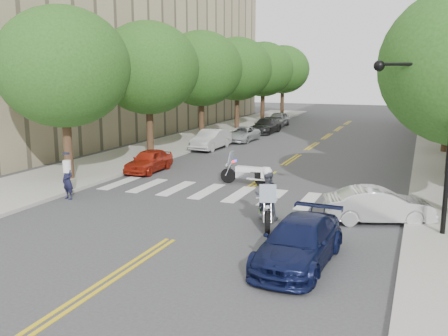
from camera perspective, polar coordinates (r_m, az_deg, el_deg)
The scene contains 23 objects.
ground at distance 16.44m, azimuth -6.13°, elevation -8.16°, with size 140.00×140.00×0.00m, color #38383A.
sidewalk_left at distance 39.82m, azimuth -3.48°, elevation 3.35°, with size 5.00×60.00×0.15m, color #9E9991.
building_left at distance 52.25m, azimuth -19.07°, elevation 17.73°, with size 26.00×44.00×24.00m, color tan.
tree_l_0 at distance 25.46m, azimuth -17.91°, elevation 10.89°, with size 6.40×6.40×8.45m.
tree_l_1 at distance 32.05m, azimuth -8.65°, elevation 11.21°, with size 6.40×6.40×8.45m.
tree_l_2 at distance 39.17m, azimuth -2.63°, elevation 11.27°, with size 6.40×6.40×8.45m.
tree_l_3 at distance 46.58m, azimuth 1.51°, elevation 11.24°, with size 6.40×6.40×8.45m.
tree_l_4 at distance 54.15m, azimuth 4.50°, elevation 11.18°, with size 6.40×6.40×8.45m.
tree_l_5 at distance 61.83m, azimuth 6.75°, elevation 11.12°, with size 6.40×6.40×8.45m.
tree_r_3 at distance 43.72m, azimuth 24.08°, elevation 10.32°, with size 6.40×6.40×8.45m.
tree_r_4 at distance 51.71m, azimuth 23.78°, elevation 10.31°, with size 6.40×6.40×8.45m.
tree_r_5 at distance 59.71m, azimuth 23.55°, elevation 10.30°, with size 6.40×6.40×8.45m.
traffic_signal_pole at distance 17.27m, azimuth 23.00°, elevation 4.63°, with size 2.82×0.42×6.00m.
motorcycle_police at distance 17.73m, azimuth 4.91°, elevation -3.57°, with size 1.17×2.49×2.09m.
motorcycle_parked at distance 23.94m, azimuth 2.91°, elevation -0.63°, with size 2.46×0.54×1.59m.
officer_standing at distance 22.20m, azimuth -17.43°, elevation -1.38°, with size 0.59×0.39×1.62m, color black.
convertible at distance 18.85m, azimuth 17.28°, elevation -4.09°, with size 1.34×3.83×1.26m, color silver.
sedan_blue at distance 14.33m, azimuth 8.58°, elevation -8.42°, with size 1.80×4.43×1.29m, color #0D1336.
parked_car_a at distance 27.32m, azimuth -8.57°, elevation 0.85°, with size 1.44×3.58×1.22m, color #A82312.
parked_car_b at distance 34.82m, azimuth -1.52°, elevation 3.28°, with size 1.46×4.19×1.38m, color silver.
parked_car_c at distance 38.73m, azimuth 2.07°, elevation 3.87°, with size 1.86×4.03×1.12m, color #ABAFB3.
parked_car_d at distance 44.04m, azimuth 4.79°, elevation 4.82°, with size 1.81×4.46×1.29m, color black.
parked_car_e at distance 49.73m, azimuth 6.18°, elevation 5.57°, with size 1.66×4.14×1.41m, color gray.
Camera 1 is at (7.33, -13.69, 5.39)m, focal length 40.00 mm.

